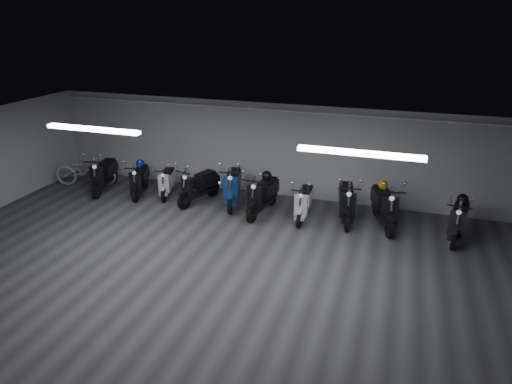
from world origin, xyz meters
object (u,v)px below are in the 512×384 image
(scooter_1, at_px, (139,175))
(helmet_0, at_px, (383,185))
(scooter_6, at_px, (304,197))
(helmet_3, at_px, (140,164))
(scooter_8, at_px, (385,200))
(scooter_0, at_px, (103,169))
(scooter_9, at_px, (460,214))
(scooter_3, at_px, (198,181))
(bicycle, at_px, (85,167))
(helmet_2, at_px, (267,176))
(scooter_4, at_px, (233,180))
(scooter_5, at_px, (262,189))
(scooter_7, at_px, (347,196))
(helmet_1, at_px, (463,199))
(scooter_2, at_px, (167,177))

(scooter_1, xyz_separation_m, helmet_0, (7.10, 0.35, 0.40))
(scooter_6, distance_m, helmet_3, 5.21)
(scooter_8, distance_m, helmet_0, 0.41)
(helmet_0, bearing_deg, scooter_8, -72.57)
(scooter_1, distance_m, scooter_6, 5.12)
(scooter_0, distance_m, scooter_9, 10.20)
(scooter_3, height_order, bicycle, scooter_3)
(scooter_8, bearing_deg, scooter_3, 163.29)
(helmet_2, bearing_deg, scooter_4, 174.83)
(scooter_3, height_order, scooter_4, scooter_4)
(scooter_6, bearing_deg, helmet_3, 174.43)
(scooter_0, xyz_separation_m, bicycle, (-0.85, 0.21, -0.08))
(scooter_5, xyz_separation_m, scooter_9, (5.00, 0.05, -0.05))
(scooter_6, height_order, scooter_7, scooter_7)
(scooter_3, height_order, scooter_9, scooter_3)
(scooter_6, distance_m, helmet_0, 2.08)
(scooter_7, xyz_separation_m, helmet_3, (-6.29, 0.12, 0.21))
(bicycle, bearing_deg, helmet_2, -105.82)
(scooter_4, relative_size, helmet_1, 7.26)
(helmet_1, bearing_deg, scooter_8, -178.16)
(scooter_4, relative_size, scooter_7, 1.04)
(scooter_3, relative_size, scooter_4, 0.92)
(helmet_2, bearing_deg, scooter_9, -2.51)
(scooter_6, distance_m, scooter_7, 1.13)
(scooter_0, xyz_separation_m, scooter_9, (10.20, -0.06, -0.03))
(scooter_0, xyz_separation_m, helmet_3, (1.17, 0.27, 0.22))
(scooter_1, xyz_separation_m, scooter_6, (5.11, -0.13, -0.01))
(helmet_2, bearing_deg, scooter_1, -178.36)
(scooter_4, bearing_deg, scooter_9, -17.47)
(scooter_9, height_order, bicycle, scooter_9)
(scooter_9, distance_m, helmet_1, 0.39)
(scooter_3, height_order, helmet_1, scooter_3)
(scooter_2, bearing_deg, scooter_0, 170.88)
(scooter_6, xyz_separation_m, scooter_7, (1.10, 0.24, 0.09))
(scooter_1, height_order, helmet_2, scooter_1)
(scooter_1, relative_size, scooter_6, 1.02)
(scooter_0, relative_size, scooter_8, 0.95)
(scooter_5, bearing_deg, scooter_3, -176.93)
(scooter_9, bearing_deg, scooter_4, -172.40)
(scooter_0, relative_size, bicycle, 0.98)
(scooter_4, xyz_separation_m, helmet_2, (1.05, -0.10, 0.29))
(scooter_0, bearing_deg, helmet_2, -10.80)
(scooter_8, bearing_deg, scooter_5, 166.76)
(scooter_4, height_order, scooter_5, scooter_4)
(scooter_1, bearing_deg, scooter_9, -18.30)
(scooter_7, bearing_deg, scooter_1, 170.58)
(scooter_4, distance_m, scooter_9, 6.02)
(scooter_2, xyz_separation_m, helmet_3, (-0.88, 0.01, 0.33))
(scooter_0, xyz_separation_m, scooter_6, (6.35, -0.08, -0.08))
(scooter_7, bearing_deg, scooter_0, 170.76)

